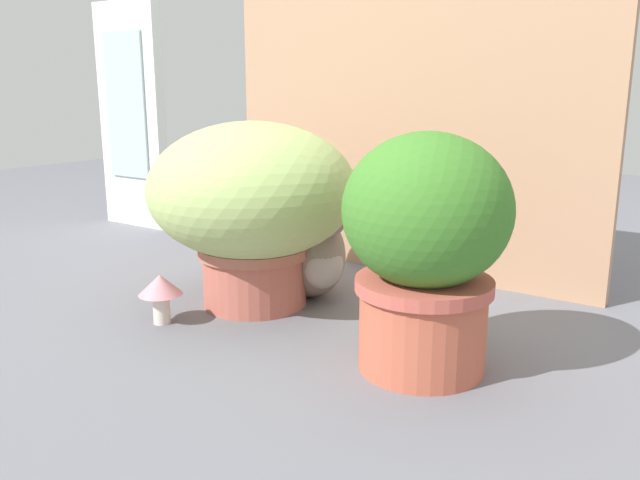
% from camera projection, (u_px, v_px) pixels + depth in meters
% --- Properties ---
extents(ground_plane, '(6.00, 6.00, 0.00)m').
position_uv_depth(ground_plane, '(279.00, 313.00, 1.49)').
color(ground_plane, slate).
extents(cardboard_backdrop, '(1.09, 0.03, 0.90)m').
position_uv_depth(cardboard_backdrop, '(405.00, 108.00, 1.74)').
color(cardboard_backdrop, tan).
rests_on(cardboard_backdrop, ground).
extents(window_panel_white, '(0.31, 0.05, 0.80)m').
position_uv_depth(window_panel_white, '(131.00, 116.00, 2.34)').
color(window_panel_white, white).
rests_on(window_panel_white, ground).
extents(grass_planter, '(0.48, 0.48, 0.43)m').
position_uv_depth(grass_planter, '(253.00, 200.00, 1.50)').
color(grass_planter, '#B75E4F').
rests_on(grass_planter, ground).
extents(leafy_planter, '(0.30, 0.30, 0.43)m').
position_uv_depth(leafy_planter, '(426.00, 244.00, 1.15)').
color(leafy_planter, '#BF5B42').
rests_on(leafy_planter, ground).
extents(cat, '(0.33, 0.30, 0.32)m').
position_uv_depth(cat, '(310.00, 248.00, 1.59)').
color(cat, gray).
rests_on(cat, ground).
extents(mushroom_ornament_pink, '(0.10, 0.10, 0.11)m').
position_uv_depth(mushroom_ornament_pink, '(160.00, 289.00, 1.41)').
color(mushroom_ornament_pink, silver).
rests_on(mushroom_ornament_pink, ground).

